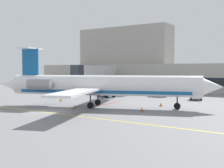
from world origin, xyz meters
TOP-DOWN VIEW (x-y plane):
  - ground at (0.00, 0.00)m, footprint 120.00×120.00m
  - terminal_building at (-10.20, 45.89)m, footprint 72.00×11.34m
  - jet_bridge_west at (-15.43, 30.90)m, footprint 2.40×16.78m
  - regional_jet at (3.00, 7.61)m, footprint 31.96×25.61m
  - baggage_tug at (11.68, 25.03)m, footprint 2.82×3.73m
  - pushback_tractor at (-4.04, 19.79)m, footprint 4.39×3.10m
  - belt_loader at (4.15, 26.58)m, footprint 3.70×3.20m
  - fuel_tank at (-9.01, 33.41)m, footprint 7.42×2.70m
  - safety_cone_alpha at (10.04, 13.34)m, footprint 0.47×0.47m
  - safety_cone_bravo at (9.95, 7.46)m, footprint 0.47×0.47m
  - safety_cone_charlie at (-6.99, 10.05)m, footprint 0.47×0.47m
  - safety_cone_delta at (1.10, 4.17)m, footprint 0.47×0.47m

SIDE VIEW (x-z plane):
  - ground at x=0.00m, z-range -0.10..0.00m
  - safety_cone_alpha at x=10.04m, z-range -0.03..0.52m
  - safety_cone_bravo at x=9.95m, z-range -0.03..0.52m
  - safety_cone_charlie at x=-6.99m, z-range -0.03..0.52m
  - safety_cone_delta at x=1.10m, z-range -0.03..0.52m
  - belt_loader at x=4.15m, z-range -0.08..1.83m
  - baggage_tug at x=11.68m, z-range -0.08..1.83m
  - pushback_tractor at x=-4.04m, z-range -0.07..1.89m
  - fuel_tank at x=-9.01m, z-range 0.15..3.02m
  - regional_jet at x=3.00m, z-range -1.25..7.45m
  - jet_bridge_west at x=-15.43m, z-range 1.81..8.21m
  - terminal_building at x=-10.20m, z-range -2.74..15.00m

